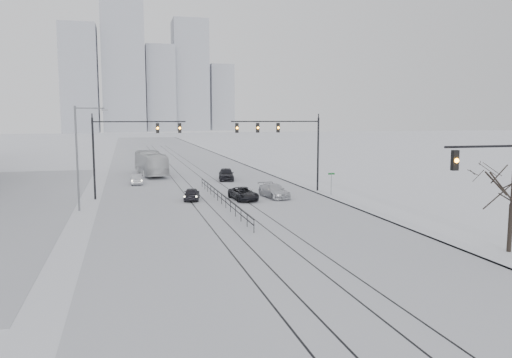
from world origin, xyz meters
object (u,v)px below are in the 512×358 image
sedan_sb_outer (136,179)px  sedan_nb_front (243,194)px  sedan_nb_right (274,191)px  box_truck (151,164)px  sedan_nb_far (226,174)px  sedan_sb_inner (192,194)px

sedan_sb_outer → sedan_nb_front: 17.50m
sedan_nb_right → box_truck: (-10.94, 23.07, 0.96)m
sedan_sb_outer → box_truck: size_ratio=0.33×
sedan_nb_front → sedan_nb_far: bearing=79.3°
sedan_nb_front → box_truck: 24.96m
sedan_nb_right → sedan_nb_far: (-1.89, 14.96, 0.11)m
sedan_sb_inner → sedan_nb_front: (4.89, -1.20, 0.00)m
sedan_nb_right → sedan_sb_inner: bearing=168.1°
sedan_sb_outer → sedan_nb_right: sedan_nb_right is taller
box_truck → sedan_nb_front: bearing=101.0°
sedan_sb_inner → box_truck: (-2.74, 22.55, 1.03)m
sedan_nb_front → sedan_nb_far: 15.71m
sedan_nb_right → sedan_nb_far: sedan_nb_far is taller
sedan_nb_right → sedan_nb_far: 15.08m
sedan_sb_inner → box_truck: size_ratio=0.31×
sedan_sb_inner → sedan_nb_right: size_ratio=0.77×
sedan_sb_outer → sedan_nb_right: size_ratio=0.82×
sedan_sb_inner → sedan_sb_outer: sedan_sb_outer is taller
sedan_sb_inner → box_truck: 22.74m
sedan_sb_inner → sedan_nb_far: size_ratio=0.78×
sedan_sb_outer → sedan_nb_right: 19.07m
sedan_nb_far → box_truck: (-9.05, 8.11, 0.85)m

